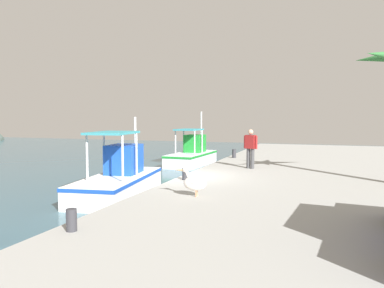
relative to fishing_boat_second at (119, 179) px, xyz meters
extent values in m
cube|color=#9E9E99|center=(0.54, -7.34, -0.23)|extent=(36.00, 10.00, 0.80)
cube|color=white|center=(-0.10, -0.02, -0.25)|extent=(5.51, 2.64, 0.77)
cube|color=#1947B7|center=(-0.10, -0.02, 0.06)|extent=(5.56, 2.69, 0.12)
cube|color=#1947B7|center=(0.55, 0.08, 0.70)|extent=(1.63, 1.33, 1.13)
cylinder|color=silver|center=(-1.18, -0.84, 0.94)|extent=(0.08, 0.08, 1.60)
cylinder|color=silver|center=(-1.38, 0.45, 0.94)|extent=(0.08, 0.08, 1.60)
cylinder|color=silver|center=(0.23, -0.63, 0.94)|extent=(0.08, 0.08, 1.60)
cylinder|color=silver|center=(0.03, 0.67, 0.94)|extent=(0.08, 0.08, 1.60)
cube|color=teal|center=(-0.58, -0.09, 1.78)|extent=(2.32, 1.68, 0.08)
cylinder|color=silver|center=(1.86, 0.28, 1.25)|extent=(0.10, 0.10, 2.22)
torus|color=orange|center=(0.55, 0.70, 0.70)|extent=(0.55, 0.18, 0.54)
cube|color=white|center=(9.52, 0.44, -0.25)|extent=(4.78, 1.92, 0.76)
cube|color=#1E8C2D|center=(9.52, 0.44, 0.05)|extent=(4.82, 1.96, 0.12)
cube|color=#1E8C2D|center=(10.11, 0.42, 0.68)|extent=(1.36, 1.10, 1.10)
cylinder|color=silver|center=(8.43, -0.14, 0.84)|extent=(0.08, 0.08, 1.42)
cylinder|color=silver|center=(8.47, 1.09, 0.84)|extent=(0.08, 0.08, 1.42)
cylinder|color=silver|center=(9.71, -0.19, 0.84)|extent=(0.08, 0.08, 1.42)
cylinder|color=silver|center=(9.75, 1.05, 0.84)|extent=(0.08, 0.08, 1.42)
cube|color=teal|center=(9.09, 0.45, 1.58)|extent=(1.96, 1.36, 0.08)
cylinder|color=silver|center=(11.29, 0.38, 1.42)|extent=(0.10, 0.10, 2.58)
cylinder|color=tan|center=(-2.71, -4.05, 0.28)|extent=(0.04, 0.04, 0.22)
cylinder|color=tan|center=(-2.83, -4.06, 0.28)|extent=(0.04, 0.04, 0.22)
ellipsoid|color=white|center=(-2.77, -4.01, 0.53)|extent=(0.34, 0.65, 0.40)
ellipsoid|color=silver|center=(-2.77, -4.06, 0.59)|extent=(0.39, 0.56, 0.28)
cylinder|color=white|center=(-2.78, -3.82, 0.75)|extent=(0.10, 0.19, 0.27)
sphere|color=white|center=(-2.78, -3.73, 0.91)|extent=(0.17, 0.17, 0.16)
cone|color=#F2B272|center=(-2.79, -3.53, 0.89)|extent=(0.08, 0.30, 0.07)
cylinder|color=#3F3F42|center=(3.34, -4.49, 0.59)|extent=(0.16, 0.16, 0.85)
cylinder|color=#3F3F42|center=(3.41, -4.30, 0.59)|extent=(0.16, 0.16, 0.85)
cube|color=maroon|center=(3.37, -4.40, 1.31)|extent=(0.38, 0.50, 0.57)
cylinder|color=maroon|center=(3.28, -4.65, 1.29)|extent=(0.10, 0.10, 0.55)
cylinder|color=maroon|center=(3.47, -4.14, 1.29)|extent=(0.10, 0.10, 0.55)
sphere|color=tan|center=(3.37, -4.40, 1.72)|extent=(0.22, 0.22, 0.22)
cylinder|color=#333338|center=(-6.54, -2.79, 0.38)|extent=(0.21, 0.21, 0.43)
cylinder|color=#333338|center=(-0.26, -2.79, 0.37)|extent=(0.22, 0.22, 0.41)
cylinder|color=#333338|center=(7.23, -2.79, 0.40)|extent=(0.21, 0.21, 0.46)
cone|color=#2D6B33|center=(1.60, -8.97, 4.32)|extent=(1.06, 1.54, 0.44)
camera|label=1|loc=(-12.48, -7.34, 2.36)|focal=35.25mm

